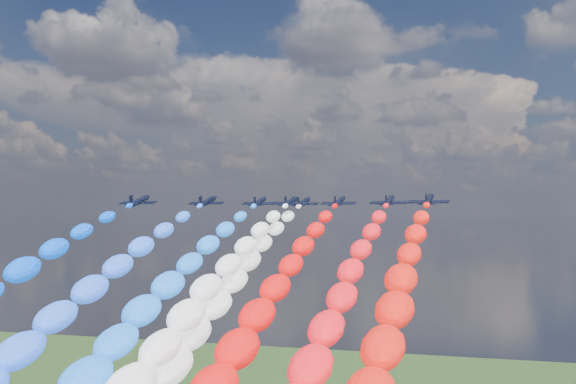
% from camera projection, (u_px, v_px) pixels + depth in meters
% --- Properties ---
extents(jet_0, '(8.03, 10.86, 4.57)m').
position_uv_depth(jet_0, '(139.00, 201.00, 154.45)').
color(jet_0, black).
extents(jet_1, '(8.01, 10.84, 4.57)m').
position_uv_depth(jet_1, '(207.00, 202.00, 162.14)').
color(jet_1, black).
extents(trail_1, '(7.06, 120.67, 49.18)m').
position_uv_depth(trail_1, '(39.00, 352.00, 102.96)').
color(trail_1, blue).
extents(jet_2, '(8.06, 10.88, 4.57)m').
position_uv_depth(jet_2, '(260.00, 202.00, 168.82)').
color(jet_2, black).
extents(trail_2, '(7.06, 120.67, 49.18)m').
position_uv_depth(trail_2, '(130.00, 344.00, 109.64)').
color(trail_2, blue).
extents(jet_3, '(8.09, 10.90, 4.57)m').
position_uv_depth(jet_3, '(291.00, 202.00, 164.27)').
color(jet_3, black).
extents(trail_3, '(7.06, 120.67, 49.18)m').
position_uv_depth(trail_3, '(173.00, 350.00, 105.09)').
color(trail_3, white).
extents(jet_4, '(8.49, 11.18, 4.57)m').
position_uv_depth(jet_4, '(303.00, 202.00, 176.00)').
color(jet_4, black).
extents(trail_4, '(7.06, 120.67, 49.18)m').
position_uv_depth(trail_4, '(204.00, 336.00, 116.82)').
color(trail_4, white).
extents(jet_5, '(8.09, 10.90, 4.57)m').
position_uv_depth(jet_5, '(339.00, 202.00, 163.78)').
color(jet_5, black).
extents(trail_5, '(7.06, 120.67, 49.18)m').
position_uv_depth(trail_5, '(248.00, 350.00, 104.60)').
color(trail_5, red).
extents(jet_6, '(7.96, 10.81, 4.57)m').
position_uv_depth(jet_6, '(389.00, 201.00, 151.99)').
color(jet_6, black).
extents(trail_6, '(7.06, 120.67, 49.18)m').
position_uv_depth(trail_6, '(318.00, 368.00, 92.81)').
color(trail_6, red).
extents(jet_7, '(8.08, 10.89, 4.57)m').
position_uv_depth(jet_7, '(429.00, 200.00, 138.20)').
color(jet_7, black).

